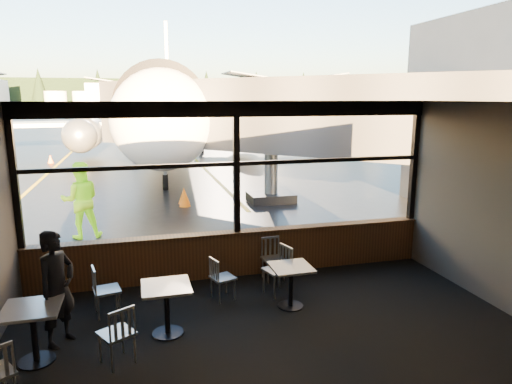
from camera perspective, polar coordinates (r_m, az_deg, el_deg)
name	(u,v)px	position (r m, az deg, el deg)	size (l,w,h in m)	color
ground_plane	(140,111)	(128.67, -14.29, 9.77)	(520.00, 520.00, 0.00)	black
carpet_floor	(283,351)	(6.90, 3.44, -19.28)	(8.00, 6.00, 0.01)	black
ceiling	(287,102)	(5.92, 3.86, 11.10)	(8.00, 6.00, 0.04)	#38332D
wall_back	(416,352)	(3.70, 19.38, -18.33)	(8.00, 0.04, 3.50)	#4C443D
window_sill	(237,254)	(9.34, -2.37, -7.74)	(8.00, 0.28, 0.90)	#4B2C16
window_header	(236,109)	(8.81, -2.53, 10.33)	(8.00, 0.18, 0.30)	black
mullion_left	(14,178)	(8.95, -28.00, 1.59)	(0.12, 0.12, 2.60)	black
mullion_centre	(236,169)	(8.91, -2.46, 2.92)	(0.12, 0.12, 2.60)	black
mullion_right	(414,162)	(10.49, 19.15, 3.61)	(0.12, 0.12, 2.60)	black
window_transom	(236,164)	(8.90, -2.47, 3.56)	(8.00, 0.10, 0.08)	black
airliner	(165,71)	(29.36, -11.28, 14.56)	(27.99, 33.59, 10.26)	white
jet_bridge	(307,131)	(15.18, 6.41, 7.55)	(9.29, 11.36, 4.96)	#28272A
cafe_table_near	(291,287)	(8.03, 4.36, -11.71)	(0.68, 0.68, 0.74)	gray
cafe_table_mid	(167,310)	(7.28, -11.07, -14.27)	(0.72, 0.72, 0.80)	#A29D95
cafe_table_left	(34,335)	(7.15, -25.98, -15.76)	(0.74, 0.74, 0.81)	#9D9791
chair_near_e	(277,271)	(8.47, 2.66, -9.80)	(0.50, 0.50, 0.92)	#ACA89B
chair_near_w	(223,278)	(8.30, -4.16, -10.69)	(0.44, 0.44, 0.80)	beige
chair_near_n	(273,260)	(9.09, 2.18, -8.44)	(0.47, 0.47, 0.86)	#B4AEA2
chair_mid_s	(116,334)	(6.71, -17.04, -16.60)	(0.47, 0.47, 0.87)	#A9A699
chair_mid_w	(107,290)	(8.10, -18.15, -11.62)	(0.47, 0.47, 0.86)	beige
passenger	(57,288)	(7.31, -23.58, -10.98)	(0.63, 0.41, 1.72)	black
ground_crew	(81,200)	(12.51, -21.07, -0.95)	(0.96, 0.75, 1.97)	#BFF219
cone_nose	(184,196)	(15.78, -8.99, -0.45)	(0.40, 0.40, 0.55)	#F44107
cone_wing	(50,159)	(27.76, -24.30, 3.77)	(0.33, 0.33, 0.45)	#F45407
hangar_mid	(137,94)	(193.62, -14.69, 11.76)	(38.00, 15.00, 10.00)	silver
hangar_right	(284,92)	(196.62, 3.50, 12.40)	(50.00, 20.00, 12.00)	silver
fuel_tank_a	(56,99)	(192.66, -23.75, 10.57)	(8.00, 8.00, 6.00)	silver
fuel_tank_b	(84,99)	(191.46, -20.74, 10.80)	(8.00, 8.00, 6.00)	silver
fuel_tank_c	(111,99)	(190.78, -17.70, 11.00)	(8.00, 8.00, 6.00)	silver
treeline	(136,92)	(218.62, -14.76, 11.97)	(360.00, 3.00, 12.00)	black
cone_extra	(185,199)	(15.38, -8.89, -0.82)	(0.38, 0.38, 0.52)	#EF4B07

